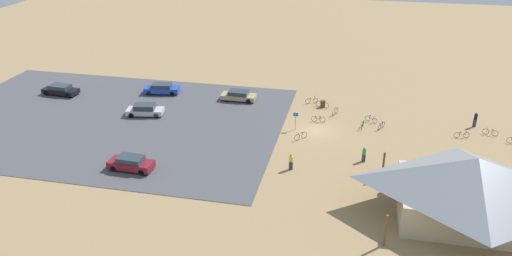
{
  "coord_description": "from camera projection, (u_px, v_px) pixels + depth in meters",
  "views": [
    {
      "loc": [
        -4.06,
        50.61,
        24.05
      ],
      "look_at": [
        6.19,
        3.24,
        1.2
      ],
      "focal_mm": 34.6,
      "sensor_mm": 36.0,
      "label": 1
    }
  ],
  "objects": [
    {
      "name": "visitor_at_bikes",
      "position": [
        364.0,
        154.0,
        48.93
      ],
      "size": [
        0.36,
        0.4,
        1.64
      ],
      "color": "#2D3347",
      "rests_on": "ground"
    },
    {
      "name": "car_tan_second_row",
      "position": [
        239.0,
        95.0,
        63.68
      ],
      "size": [
        4.48,
        1.88,
        1.29
      ],
      "color": "tan",
      "rests_on": "parking_lot_asphalt"
    },
    {
      "name": "bicycle_blue_edge_north",
      "position": [
        371.0,
        119.0,
        57.7
      ],
      "size": [
        1.39,
        0.91,
        0.81
      ],
      "color": "black",
      "rests_on": "ground"
    },
    {
      "name": "visitor_crossing_yard",
      "position": [
        291.0,
        161.0,
        47.48
      ],
      "size": [
        0.39,
        0.4,
        1.72
      ],
      "color": "#2D3347",
      "rests_on": "ground"
    },
    {
      "name": "trash_bin",
      "position": [
        323.0,
        104.0,
        61.77
      ],
      "size": [
        0.6,
        0.6,
        0.9
      ],
      "primitive_type": "cylinder",
      "color": "brown",
      "rests_on": "ground"
    },
    {
      "name": "bicycle_purple_lone_west",
      "position": [
        381.0,
        126.0,
        56.06
      ],
      "size": [
        0.79,
        1.49,
        0.81
      ],
      "color": "black",
      "rests_on": "ground"
    },
    {
      "name": "bicycle_yellow_near_sign",
      "position": [
        312.0,
        101.0,
        62.97
      ],
      "size": [
        1.55,
        0.74,
        0.85
      ],
      "color": "black",
      "rests_on": "ground"
    },
    {
      "name": "bicycle_black_front_row",
      "position": [
        318.0,
        119.0,
        57.74
      ],
      "size": [
        1.67,
        0.48,
        0.87
      ],
      "color": "black",
      "rests_on": "ground"
    },
    {
      "name": "car_silver_front_row",
      "position": [
        145.0,
        110.0,
        59.31
      ],
      "size": [
        4.62,
        2.58,
        1.39
      ],
      "color": "#BCBCC1",
      "rests_on": "parking_lot_asphalt"
    },
    {
      "name": "visitor_by_pavilion",
      "position": [
        475.0,
        119.0,
        56.27
      ],
      "size": [
        0.4,
        0.39,
        1.84
      ],
      "color": "#2D3347",
      "rests_on": "ground"
    },
    {
      "name": "bicycle_green_trailside",
      "position": [
        462.0,
        135.0,
        53.97
      ],
      "size": [
        1.68,
        0.48,
        0.79
      ],
      "color": "black",
      "rests_on": "ground"
    },
    {
      "name": "bicycle_teal_by_bin",
      "position": [
        363.0,
        125.0,
        56.27
      ],
      "size": [
        0.48,
        1.71,
        0.85
      ],
      "color": "black",
      "rests_on": "ground"
    },
    {
      "name": "bicycle_orange_yard_left",
      "position": [
        490.0,
        132.0,
        54.56
      ],
      "size": [
        1.58,
        0.58,
        0.81
      ],
      "color": "black",
      "rests_on": "ground"
    },
    {
      "name": "bicycle_silver_yard_center",
      "position": [
        301.0,
        136.0,
        53.62
      ],
      "size": [
        1.21,
        1.33,
        0.86
      ],
      "color": "black",
      "rests_on": "ground"
    },
    {
      "name": "car_black_far_end",
      "position": [
        61.0,
        90.0,
        65.52
      ],
      "size": [
        4.86,
        2.24,
        1.34
      ],
      "color": "black",
      "rests_on": "parking_lot_asphalt"
    },
    {
      "name": "parking_lot_asphalt",
      "position": [
        108.0,
        119.0,
        58.6
      ],
      "size": [
        41.35,
        28.29,
        0.05
      ],
      "primitive_type": "cube",
      "color": "#4C4C51",
      "rests_on": "ground"
    },
    {
      "name": "bicycle_white_near_porch",
      "position": [
        335.0,
        112.0,
        59.63
      ],
      "size": [
        0.7,
        1.6,
        0.82
      ],
      "color": "black",
      "rests_on": "ground"
    },
    {
      "name": "car_blue_inner_stall",
      "position": [
        162.0,
        89.0,
        65.85
      ],
      "size": [
        4.81,
        2.52,
        1.37
      ],
      "color": "#1E42B2",
      "rests_on": "parking_lot_asphalt"
    },
    {
      "name": "ground",
      "position": [
        315.0,
        131.0,
        55.78
      ],
      "size": [
        160.0,
        160.0,
        0.0
      ],
      "primitive_type": "plane",
      "color": "#9E7F56",
      "rests_on": "ground"
    },
    {
      "name": "car_maroon_near_entry",
      "position": [
        131.0,
        163.0,
        47.46
      ],
      "size": [
        4.42,
        1.94,
        1.41
      ],
      "color": "maroon",
      "rests_on": "parking_lot_asphalt"
    },
    {
      "name": "lot_sign",
      "position": [
        296.0,
        118.0,
        55.36
      ],
      "size": [
        0.56,
        0.08,
        2.2
      ],
      "color": "#99999E",
      "rests_on": "ground"
    },
    {
      "name": "bicycle_red_mid_cluster",
      "position": [
        322.0,
        104.0,
        61.75
      ],
      "size": [
        1.69,
        0.67,
        0.86
      ],
      "color": "black",
      "rests_on": "ground"
    },
    {
      "name": "bike_pavilion",
      "position": [
        473.0,
        185.0,
        39.3
      ],
      "size": [
        13.81,
        10.49,
        5.61
      ],
      "color": "#C6B28E",
      "rests_on": "ground"
    }
  ]
}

